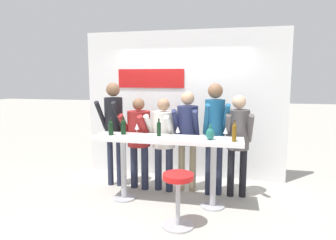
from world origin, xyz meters
name	(u,v)px	position (x,y,z in m)	size (l,w,h in m)	color
ground_plane	(167,202)	(0.00, 0.00, 0.00)	(40.00, 40.00, 0.00)	#B2ADA3
back_wall	(183,105)	(-0.01, 1.38, 1.41)	(3.87, 0.12, 2.81)	white
tasting_table	(167,149)	(0.00, 0.00, 0.86)	(2.27, 0.52, 1.04)	white
bar_stool	(178,192)	(0.31, -0.70, 0.47)	(0.42, 0.42, 0.71)	#B2B2B7
person_far_left	(114,121)	(-1.08, 0.54, 1.17)	(0.39, 0.54, 1.84)	#23283D
person_left	(139,134)	(-0.61, 0.49, 0.97)	(0.53, 0.60, 1.58)	#23283D
person_center_left	(163,135)	(-0.17, 0.49, 0.97)	(0.51, 0.59, 1.59)	#23283D
person_center	(187,130)	(0.22, 0.57, 1.06)	(0.42, 0.53, 1.70)	gray
person_center_right	(215,125)	(0.68, 0.49, 1.16)	(0.45, 0.59, 1.84)	#23283D
person_right	(238,135)	(1.05, 0.49, 1.03)	(0.44, 0.54, 1.66)	black
wine_bottle_0	(123,126)	(-0.72, 0.07, 1.17)	(0.08, 0.08, 0.28)	black
wine_bottle_1	(234,132)	(0.99, -0.10, 1.17)	(0.06, 0.06, 0.30)	brown
wine_bottle_2	(159,128)	(-0.14, 0.06, 1.16)	(0.06, 0.06, 0.27)	black
wine_bottle_3	(111,127)	(-0.89, -0.03, 1.16)	(0.08, 0.08, 0.26)	black
wine_glass_0	(137,127)	(-0.50, 0.09, 1.16)	(0.07, 0.07, 0.18)	silver
wine_glass_1	(178,130)	(0.17, -0.04, 1.16)	(0.07, 0.07, 0.18)	silver
wine_glass_2	(226,131)	(0.87, 0.02, 1.16)	(0.07, 0.07, 0.18)	silver
decorative_vase	(210,134)	(0.65, -0.04, 1.12)	(0.13, 0.13, 0.22)	#1E665B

